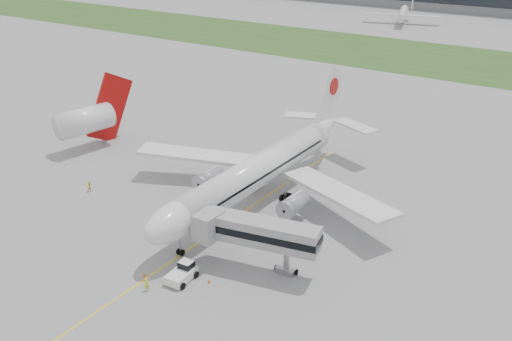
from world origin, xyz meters
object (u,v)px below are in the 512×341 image
Objects in this scene: airliner at (262,168)px; pushback_tug at (183,272)px; neighbor_aircraft at (88,119)px; ground_crew_near at (147,284)px; jet_bridge at (254,232)px.

pushback_tug is (3.98, -24.00, -4.66)m from airliner.
neighbor_aircraft is at bearing 147.26° from pushback_tug.
ground_crew_near is (1.94, -28.35, -4.75)m from airliner.
pushback_tug reaches higher than ground_crew_near.
pushback_tug is 0.24× the size of neighbor_aircraft.
neighbor_aircraft reaches higher than ground_crew_near.
airliner is at bearing 108.77° from jet_bridge.
pushback_tug is 51.32m from neighbor_aircraft.
pushback_tug is at bearing -80.59° from airliner.
ground_crew_near is at bearing -119.27° from pushback_tug.
pushback_tug is 10.36m from jet_bridge.
airliner is 28.82m from ground_crew_near.
jet_bridge is 0.86× the size of neighbor_aircraft.
airliner reaches higher than jet_bridge.
ground_crew_near is 0.10× the size of neighbor_aircraft.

